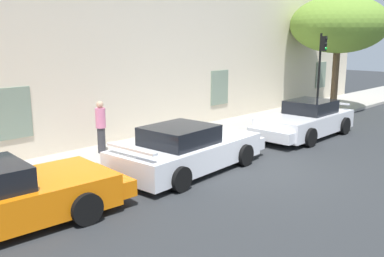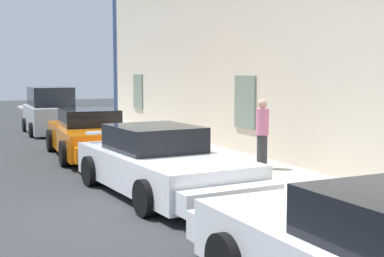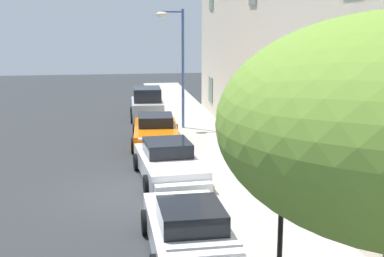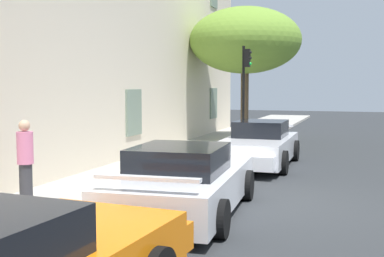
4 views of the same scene
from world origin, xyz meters
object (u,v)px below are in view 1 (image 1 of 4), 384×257
object	(u,v)px
traffic_light	(321,61)
tree_near_kerb	(339,25)
sportscar_white_middle	(304,121)
pedestrian_admiring	(101,126)
sportscar_yellow_flank	(191,149)
sportscar_red_lead	(3,199)

from	to	relation	value
traffic_light	tree_near_kerb	bearing A→B (deg)	13.39
sportscar_white_middle	pedestrian_admiring	size ratio (longest dim) A/B	2.92
sportscar_white_middle	traffic_light	xyz separation A→B (m)	(3.35, 1.18, 2.12)
sportscar_white_middle	tree_near_kerb	distance (m)	7.51
tree_near_kerb	traffic_light	xyz separation A→B (m)	(-2.87, -0.68, -1.66)
traffic_light	pedestrian_admiring	distance (m)	10.70
sportscar_white_middle	tree_near_kerb	bearing A→B (deg)	16.67
sportscar_yellow_flank	sportscar_white_middle	distance (m)	5.95
sportscar_red_lead	sportscar_white_middle	distance (m)	11.35
sportscar_white_middle	traffic_light	world-z (taller)	traffic_light
sportscar_red_lead	traffic_light	bearing A→B (deg)	3.99
tree_near_kerb	pedestrian_admiring	distance (m)	13.73
traffic_light	sportscar_yellow_flank	bearing A→B (deg)	-174.03
tree_near_kerb	pedestrian_admiring	xyz separation A→B (m)	(-13.25, 1.29, -3.38)
sportscar_red_lead	pedestrian_admiring	world-z (taller)	pedestrian_admiring
sportscar_red_lead	sportscar_white_middle	size ratio (longest dim) A/B	1.07
tree_near_kerb	sportscar_white_middle	bearing A→B (deg)	-163.33
sportscar_white_middle	traffic_light	size ratio (longest dim) A/B	1.28
sportscar_red_lead	sportscar_yellow_flank	world-z (taller)	same
sportscar_yellow_flank	pedestrian_admiring	distance (m)	3.16
tree_near_kerb	pedestrian_admiring	bearing A→B (deg)	174.44
sportscar_red_lead	sportscar_yellow_flank	distance (m)	5.40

